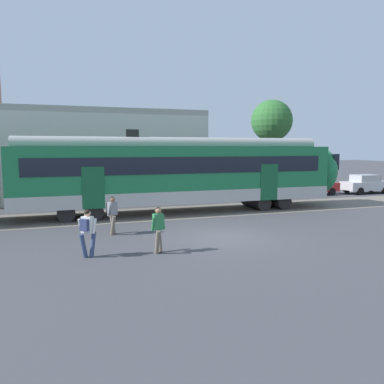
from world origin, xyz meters
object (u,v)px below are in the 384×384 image
at_px(commuter_train, 18,177).
at_px(pedestrian_grey, 112,212).
at_px(parked_car_red, 312,185).
at_px(parked_car_silver, 366,184).
at_px(pedestrian_white, 87,229).
at_px(pedestrian_green, 158,227).

xyz_separation_m(commuter_train, pedestrian_grey, (4.14, -4.43, -1.26)).
bearing_deg(pedestrian_grey, parked_car_red, 27.83).
bearing_deg(parked_car_silver, pedestrian_grey, -158.79).
bearing_deg(pedestrian_white, parked_car_red, 33.94).
height_order(commuter_train, parked_car_red, commuter_train).
bearing_deg(parked_car_red, pedestrian_grey, -152.17).
bearing_deg(parked_car_red, pedestrian_green, -141.54).
bearing_deg(commuter_train, parked_car_silver, 8.67).
relative_size(pedestrian_green, parked_car_silver, 0.41).
distance_m(pedestrian_white, parked_car_silver, 25.48).
height_order(commuter_train, pedestrian_white, commuter_train).
xyz_separation_m(commuter_train, parked_car_silver, (25.64, 3.91, -1.47)).
relative_size(pedestrian_white, pedestrian_grey, 1.00).
bearing_deg(pedestrian_green, parked_car_red, 38.46).
distance_m(parked_car_red, parked_car_silver, 4.89).
xyz_separation_m(pedestrian_grey, parked_car_red, (16.63, 8.78, -0.21)).
bearing_deg(pedestrian_white, commuter_train, 111.02).
bearing_deg(parked_car_red, pedestrian_white, -146.06).
height_order(pedestrian_green, parked_car_red, pedestrian_green).
bearing_deg(pedestrian_white, pedestrian_green, -5.80).
bearing_deg(commuter_train, pedestrian_white, -68.98).
bearing_deg(parked_car_silver, commuter_train, -171.33).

